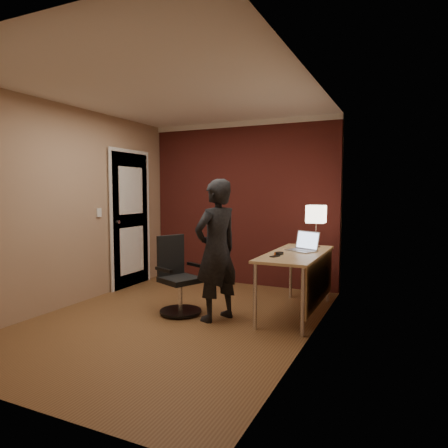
{
  "coord_description": "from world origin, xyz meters",
  "views": [
    {
      "loc": [
        2.35,
        -3.76,
        1.44
      ],
      "look_at": [
        0.35,
        0.55,
        1.05
      ],
      "focal_mm": 32.0,
      "sensor_mm": 36.0,
      "label": 1
    }
  ],
  "objects": [
    {
      "name": "office_chair",
      "position": [
        -0.1,
        0.21,
        0.4
      ],
      "size": [
        0.53,
        0.57,
        0.9
      ],
      "color": "black",
      "rests_on": "ground"
    },
    {
      "name": "phone",
      "position": [
        1.04,
        0.37,
        0.73
      ],
      "size": [
        0.09,
        0.13,
        0.01
      ],
      "primitive_type": "cube",
      "rotation": [
        0.0,
        0.0,
        -0.32
      ],
      "color": "black",
      "rests_on": "desk"
    },
    {
      "name": "desk_lamp",
      "position": [
        1.3,
        1.26,
        1.15
      ],
      "size": [
        0.22,
        0.22,
        0.54
      ],
      "color": "silver",
      "rests_on": "desk"
    },
    {
      "name": "mouse",
      "position": [
        1.05,
        0.51,
        0.75
      ],
      "size": [
        0.08,
        0.11,
        0.03
      ],
      "primitive_type": "cube",
      "rotation": [
        0.0,
        0.0,
        -0.27
      ],
      "color": "black",
      "rests_on": "desk"
    },
    {
      "name": "laptop",
      "position": [
        1.23,
        0.93,
        0.79
      ],
      "size": [
        0.41,
        0.38,
        0.23
      ],
      "color": "silver",
      "rests_on": "desk"
    },
    {
      "name": "desk",
      "position": [
        1.25,
        0.76,
        0.6
      ],
      "size": [
        0.6,
        1.5,
        0.73
      ],
      "color": "tan",
      "rests_on": "ground"
    },
    {
      "name": "person",
      "position": [
        0.42,
        0.19,
        0.79
      ],
      "size": [
        0.57,
        0.68,
        1.58
      ],
      "primitive_type": "imported",
      "rotation": [
        0.0,
        0.0,
        -1.98
      ],
      "color": "black",
      "rests_on": "ground"
    },
    {
      "name": "room",
      "position": [
        -0.27,
        1.54,
        1.37
      ],
      "size": [
        4.0,
        4.0,
        4.0
      ],
      "color": "brown",
      "rests_on": "ground"
    }
  ]
}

